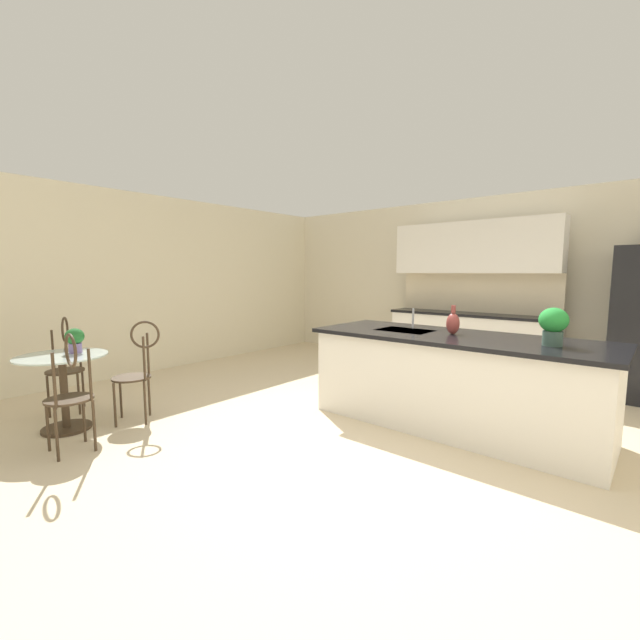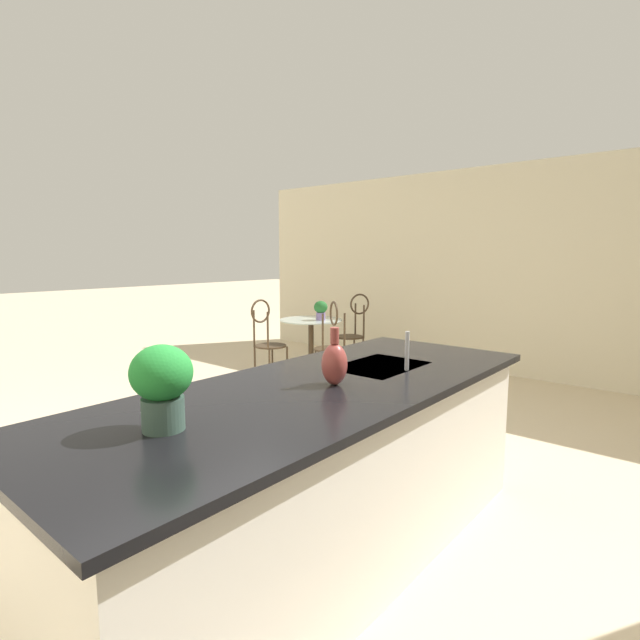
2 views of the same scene
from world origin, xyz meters
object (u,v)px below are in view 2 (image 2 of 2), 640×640
chair_by_island (331,340)px  vase_on_counter (334,363)px  bistro_table (311,342)px  chair_toward_desk (267,337)px  potted_plant_on_table (321,309)px  chair_near_window (353,328)px  potted_plant_counter_far (162,382)px

chair_by_island → vase_on_counter: size_ratio=3.62×
bistro_table → chair_by_island: size_ratio=0.77×
bistro_table → chair_toward_desk: bearing=-13.3°
potted_plant_on_table → vase_on_counter: (2.82, 2.46, 0.15)m
chair_by_island → vase_on_counter: vase_on_counter is taller
chair_toward_desk → potted_plant_on_table: size_ratio=4.27×
chair_near_window → chair_by_island: (0.92, 0.36, 0.00)m
chair_by_island → chair_toward_desk: same height
bistro_table → potted_plant_counter_far: (3.69, 2.50, 0.66)m
potted_plant_on_table → potted_plant_counter_far: potted_plant_counter_far is taller
chair_by_island → chair_toward_desk: (0.34, -0.73, 0.00)m
chair_toward_desk → vase_on_counter: vase_on_counter is taller
chair_near_window → potted_plant_on_table: size_ratio=4.27×
chair_toward_desk → vase_on_counter: bearing=51.9°
chair_toward_desk → bistro_table: bearing=166.7°
chair_toward_desk → chair_by_island: bearing=114.6°
bistro_table → potted_plant_counter_far: size_ratio=2.50×
potted_plant_counter_far → vase_on_counter: bearing=174.2°
bistro_table → potted_plant_on_table: bearing=104.2°
chair_by_island → potted_plant_counter_far: 3.93m
chair_by_island → vase_on_counter: 3.23m
bistro_table → chair_by_island: 0.67m
chair_near_window → vase_on_counter: vase_on_counter is taller
chair_near_window → potted_plant_counter_far: 4.90m
chair_near_window → potted_plant_counter_far: potted_plant_counter_far is taller
chair_near_window → vase_on_counter: (3.40, 2.37, 0.46)m
bistro_table → potted_plant_counter_far: potted_plant_counter_far is taller
potted_plant_counter_far → potted_plant_on_table: bearing=-147.6°
chair_near_window → potted_plant_on_table: (0.58, -0.09, 0.31)m
potted_plant_counter_far → vase_on_counter: 0.91m
bistro_table → vase_on_counter: bearing=42.9°
chair_near_window → chair_toward_desk: same height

